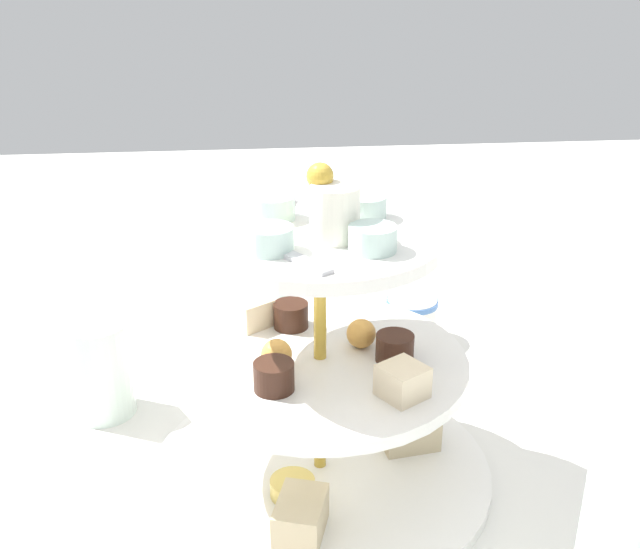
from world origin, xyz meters
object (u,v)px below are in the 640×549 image
Objects in this scene: tiered_serving_stand at (320,384)px; butter_knife_right at (608,402)px; water_glass_mid_back at (100,369)px; water_glass_short_left at (289,304)px; teacup_with_saucer at (411,320)px.

tiered_serving_stand is 0.32m from butter_knife_right.
butter_knife_right is 0.50m from water_glass_mid_back.
tiered_serving_stand is 0.26m from water_glass_short_left.
water_glass_short_left is at bearing 34.87° from butter_knife_right.
teacup_with_saucer is 0.53× the size of butter_knife_right.
water_glass_mid_back is at bearing -70.26° from teacup_with_saucer.
teacup_with_saucer is 0.23m from butter_knife_right.
water_glass_short_left is at bearing -98.41° from teacup_with_saucer.
tiered_serving_stand reaches higher than water_glass_mid_back.
tiered_serving_stand is 3.47× the size of water_glass_short_left.
teacup_with_saucer is 0.35m from water_glass_mid_back.
water_glass_short_left is 0.14m from teacup_with_saucer.
water_glass_mid_back reaches higher than teacup_with_saucer.
tiered_serving_stand is at bearing 80.13° from butter_knife_right.
water_glass_short_left is 0.35m from butter_knife_right.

